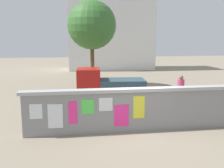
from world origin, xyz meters
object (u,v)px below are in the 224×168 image
motorcycle (104,110)px  tree_roadside (92,25)px  bicycle_near (199,111)px  auto_rickshaw_truck (107,86)px  person_walking (181,88)px

motorcycle → tree_roadside: 8.77m
bicycle_near → tree_roadside: 9.91m
motorcycle → auto_rickshaw_truck: bearing=80.1°
person_walking → tree_roadside: 8.02m
person_walking → bicycle_near: bearing=-90.2°
person_walking → tree_roadside: bearing=123.0°
tree_roadside → motorcycle: bearing=-90.9°
auto_rickshaw_truck → motorcycle: size_ratio=1.95×
auto_rickshaw_truck → bicycle_near: auto_rickshaw_truck is taller
motorcycle → tree_roadside: tree_roadside is taller
person_walking → auto_rickshaw_truck: bearing=157.7°
person_walking → tree_roadside: size_ratio=0.27×
bicycle_near → person_walking: size_ratio=1.05×
bicycle_near → person_walking: (0.01, 2.06, 0.62)m
auto_rickshaw_truck → tree_roadside: (-0.43, 4.68, 3.39)m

